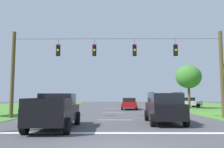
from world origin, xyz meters
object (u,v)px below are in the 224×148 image
at_px(distant_car_oncoming, 48,103).
at_px(tree_roadside_right, 188,77).
at_px(overhead_signal_span, 117,69).
at_px(distant_car_crossing_white, 187,102).
at_px(suv_black, 164,107).
at_px(pickup_truck, 55,111).
at_px(distant_car_far_parked, 129,103).

distance_m(distant_car_oncoming, tree_roadside_right, 19.48).
relative_size(distant_car_oncoming, tree_roadside_right, 0.74).
bearing_deg(distant_car_oncoming, overhead_signal_span, -52.09).
bearing_deg(distant_car_crossing_white, distant_car_oncoming, -165.94).
xyz_separation_m(suv_black, distant_car_oncoming, (-12.10, 15.08, -0.27)).
distance_m(distant_car_crossing_white, distant_car_oncoming, 20.61).
height_order(pickup_truck, suv_black, suv_black).
bearing_deg(suv_black, tree_roadside_right, 66.56).
height_order(distant_car_far_parked, tree_roadside_right, tree_roadside_right).
relative_size(overhead_signal_span, pickup_truck, 3.24).
distance_m(pickup_truck, distant_car_crossing_white, 26.71).
bearing_deg(overhead_signal_span, distant_car_far_parked, 81.13).
bearing_deg(distant_car_far_parked, overhead_signal_span, -98.87).
bearing_deg(distant_car_oncoming, distant_car_crossing_white, 14.06).
xyz_separation_m(overhead_signal_span, suv_black, (3.08, -3.51, -2.94)).
distance_m(overhead_signal_span, tree_roadside_right, 16.20).
bearing_deg(suv_black, overhead_signal_span, 131.32).
bearing_deg(pickup_truck, distant_car_far_parked, 72.89).
distance_m(overhead_signal_span, distant_car_crossing_white, 20.14).
bearing_deg(tree_roadside_right, overhead_signal_span, -128.57).
xyz_separation_m(pickup_truck, distant_car_far_parked, (5.29, 17.18, -0.18)).
xyz_separation_m(suv_black, distant_car_far_parked, (-1.32, 14.84, -0.27)).
xyz_separation_m(distant_car_oncoming, tree_roadside_right, (19.11, 1.08, 3.61)).
height_order(overhead_signal_span, suv_black, overhead_signal_span).
bearing_deg(distant_car_oncoming, pickup_truck, -72.50).
distance_m(suv_black, tree_roadside_right, 17.94).
bearing_deg(suv_black, distant_car_far_parked, 95.07).
xyz_separation_m(pickup_truck, suv_black, (6.61, 2.34, 0.09)).
xyz_separation_m(suv_black, distant_car_crossing_white, (7.89, 20.09, -0.27)).
xyz_separation_m(pickup_truck, distant_car_crossing_white, (14.50, 22.43, -0.18)).
relative_size(pickup_truck, distant_car_far_parked, 1.24).
relative_size(suv_black, tree_roadside_right, 0.81).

